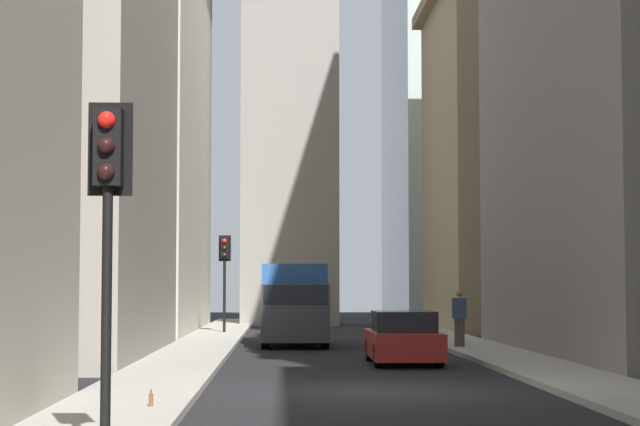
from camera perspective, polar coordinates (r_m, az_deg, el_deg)
The scene contains 11 objects.
ground_plane at distance 22.97m, azimuth 2.73°, elevation -8.88°, with size 135.00×135.00×0.00m, color black.
sidewalk_right at distance 23.04m, azimuth -8.63°, elevation -8.65°, with size 90.00×2.20×0.14m, color #A8A399.
sidewalk_left at distance 23.75m, azimuth 13.74°, elevation -8.44°, with size 90.00×2.20×0.14m, color #A8A399.
building_left_far at distance 55.83m, azimuth 11.00°, elevation 4.15°, with size 12.31×10.50×19.20m.
building_right_far at distance 52.37m, azimuth -11.57°, elevation 5.99°, with size 18.69×10.50×21.58m.
delivery_truck at distance 40.21m, azimuth -1.29°, elevation -4.56°, with size 6.46×2.25×2.84m.
sedan_red at distance 30.69m, azimuth 4.18°, elevation -6.31°, with size 4.30×1.78×1.42m.
traffic_light_foreground at distance 13.39m, azimuth -10.57°, elevation 0.96°, with size 0.43×0.52×4.10m.
traffic_light_midblock at distance 48.55m, azimuth -4.80°, elevation -2.39°, with size 0.43×0.52×4.10m.
pedestrian at distance 36.94m, azimuth 6.98°, elevation -5.11°, with size 0.26×0.44×1.82m.
discarded_bottle at distance 18.90m, azimuth -8.45°, elevation -9.21°, with size 0.07×0.07×0.27m.
Camera 1 is at (-22.80, 1.85, 2.09)m, focal length 63.99 mm.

